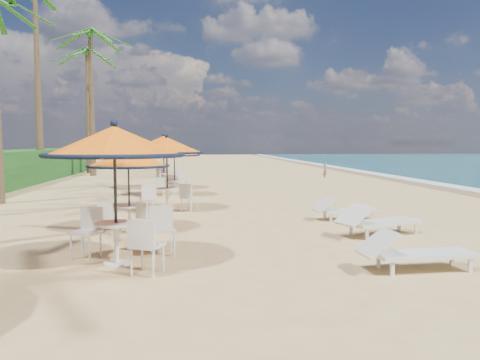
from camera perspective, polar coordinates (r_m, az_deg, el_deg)
The scene contains 13 objects.
ground at distance 9.88m, azimuth 17.77°, elevation -8.65°, with size 160.00×160.00×0.00m, color tan.
wetsand_band at distance 22.58m, azimuth 26.97°, elevation -1.59°, with size 1.40×140.00×0.02m, color olive.
station_0 at distance 8.76m, azimuth -14.75°, elevation 2.50°, with size 2.53×2.53×2.64m.
station_1 at distance 12.06m, azimuth -13.47°, elevation 1.70°, with size 2.07×2.07×2.16m.
station_2 at distance 15.51m, azimuth -8.90°, elevation 3.35°, with size 2.40×2.40×2.51m.
station_3 at distance 19.77m, azimuth -8.13°, elevation 3.04°, with size 2.15×2.15×2.25m.
station_4 at distance 22.96m, azimuth -9.19°, elevation 3.82°, with size 2.56×2.61×2.67m.
lounger_near at distance 8.72m, azimuth 20.29°, elevation -8.18°, with size 2.06×0.74×0.73m.
lounger_mid at distance 11.68m, azimuth 16.33°, elevation -4.76°, with size 2.29×1.39×0.78m.
lounger_far at distance 13.84m, azimuth 12.38°, elevation -3.50°, with size 1.88×0.77×0.65m.
palm_6 at distance 33.70m, azimuth -17.82°, elevation 15.75°, with size 5.00×5.00×9.72m.
palm_7 at distance 36.84m, azimuth -18.18°, elevation 13.81°, with size 5.00×5.00×9.08m.
person at distance 29.91m, azimuth 10.31°, elevation 1.16°, with size 0.36×0.23×0.98m, color #875B45.
Camera 1 is at (-3.96, -8.77, 2.22)m, focal length 35.00 mm.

